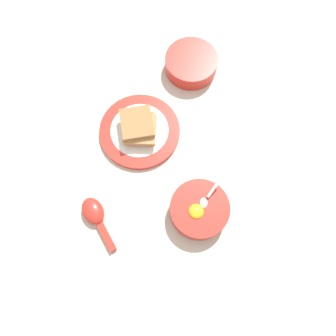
{
  "coord_description": "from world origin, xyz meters",
  "views": [
    {
      "loc": [
        -0.37,
        0.02,
        0.85
      ],
      "look_at": [
        -0.11,
        0.01,
        0.02
      ],
      "focal_mm": 35.0,
      "sensor_mm": 36.0,
      "label": 1
    }
  ],
  "objects_px": {
    "soup_spoon": "(95,214)",
    "congee_bowl": "(191,63)",
    "toast_sandwich": "(139,126)",
    "egg_bowl": "(199,209)",
    "toast_plate": "(140,131)"
  },
  "relations": [
    {
      "from": "soup_spoon",
      "to": "congee_bowl",
      "type": "xyz_separation_m",
      "value": [
        0.44,
        -0.27,
        0.01
      ]
    },
    {
      "from": "soup_spoon",
      "to": "egg_bowl",
      "type": "bearing_deg",
      "value": -89.62
    },
    {
      "from": "toast_plate",
      "to": "toast_sandwich",
      "type": "distance_m",
      "value": 0.03
    },
    {
      "from": "egg_bowl",
      "to": "congee_bowl",
      "type": "distance_m",
      "value": 0.44
    },
    {
      "from": "egg_bowl",
      "to": "soup_spoon",
      "type": "height_order",
      "value": "egg_bowl"
    },
    {
      "from": "toast_plate",
      "to": "toast_sandwich",
      "type": "xyz_separation_m",
      "value": [
        -0.0,
        -0.0,
        0.03
      ]
    },
    {
      "from": "toast_plate",
      "to": "congee_bowl",
      "type": "bearing_deg",
      "value": -36.96
    },
    {
      "from": "egg_bowl",
      "to": "toast_plate",
      "type": "xyz_separation_m",
      "value": [
        0.23,
        0.15,
        -0.02
      ]
    },
    {
      "from": "toast_sandwich",
      "to": "egg_bowl",
      "type": "bearing_deg",
      "value": -146.76
    },
    {
      "from": "soup_spoon",
      "to": "congee_bowl",
      "type": "height_order",
      "value": "congee_bowl"
    },
    {
      "from": "toast_sandwich",
      "to": "congee_bowl",
      "type": "relative_size",
      "value": 0.7
    },
    {
      "from": "egg_bowl",
      "to": "toast_plate",
      "type": "bearing_deg",
      "value": 33.25
    },
    {
      "from": "congee_bowl",
      "to": "toast_sandwich",
      "type": "bearing_deg",
      "value": 143.14
    },
    {
      "from": "egg_bowl",
      "to": "toast_sandwich",
      "type": "bearing_deg",
      "value": 33.24
    },
    {
      "from": "toast_plate",
      "to": "soup_spoon",
      "type": "distance_m",
      "value": 0.26
    }
  ]
}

